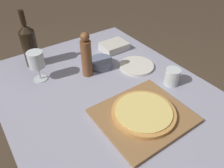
{
  "coord_description": "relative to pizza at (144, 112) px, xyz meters",
  "views": [
    {
      "loc": [
        -0.46,
        -0.7,
        1.48
      ],
      "look_at": [
        0.02,
        -0.02,
        0.81
      ],
      "focal_mm": 35.0,
      "sensor_mm": 36.0,
      "label": 1
    }
  ],
  "objects": [
    {
      "name": "pepper_mill",
      "position": [
        -0.04,
        0.43,
        0.09
      ],
      "size": [
        0.06,
        0.06,
        0.25
      ],
      "color": "brown",
      "rests_on": "dining_table"
    },
    {
      "name": "drinking_tumbler",
      "position": [
        0.28,
        0.1,
        0.02
      ],
      "size": [
        0.08,
        0.08,
        0.09
      ],
      "color": "silver",
      "rests_on": "dining_table"
    },
    {
      "name": "small_bowl",
      "position": [
        0.06,
        0.45,
        -0.0
      ],
      "size": [
        0.13,
        0.13,
        0.05
      ],
      "color": "slate",
      "rests_on": "dining_table"
    },
    {
      "name": "dining_table",
      "position": [
        -0.04,
        0.23,
        -0.13
      ],
      "size": [
        0.99,
        1.26,
        0.75
      ],
      "color": "#9393A8",
      "rests_on": "ground_plane"
    },
    {
      "name": "cutting_board",
      "position": [
        0.0,
        0.0,
        -0.02
      ],
      "size": [
        0.39,
        0.35,
        0.02
      ],
      "color": "olive",
      "rests_on": "dining_table"
    },
    {
      "name": "pizza",
      "position": [
        0.0,
        0.0,
        0.0
      ],
      "size": [
        0.28,
        0.28,
        0.02
      ],
      "color": "#C68947",
      "rests_on": "cutting_board"
    },
    {
      "name": "food_container",
      "position": [
        0.25,
        0.58,
        -0.01
      ],
      "size": [
        0.17,
        0.13,
        0.04
      ],
      "color": "beige",
      "rests_on": "dining_table"
    },
    {
      "name": "dinner_plate",
      "position": [
        0.23,
        0.33,
        -0.02
      ],
      "size": [
        0.2,
        0.2,
        0.01
      ],
      "color": "silver",
      "rests_on": "dining_table"
    },
    {
      "name": "wine_glass",
      "position": [
        -0.28,
        0.53,
        0.09
      ],
      "size": [
        0.08,
        0.08,
        0.17
      ],
      "color": "silver",
      "rests_on": "dining_table"
    },
    {
      "name": "wine_bottle",
      "position": [
        -0.25,
        0.7,
        0.1
      ],
      "size": [
        0.08,
        0.08,
        0.33
      ],
      "color": "black",
      "rests_on": "dining_table"
    }
  ]
}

